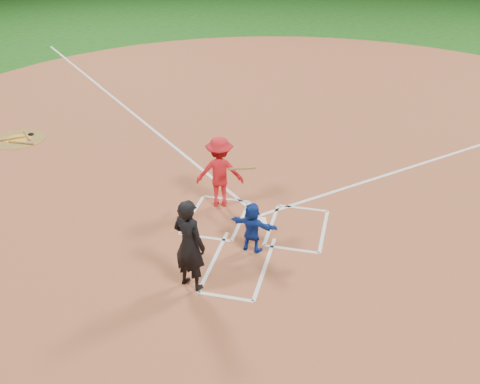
% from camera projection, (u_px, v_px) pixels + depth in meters
% --- Properties ---
extents(ground, '(120.00, 120.00, 0.00)m').
position_uv_depth(ground, '(256.00, 223.00, 12.65)').
color(ground, '#154A12').
rests_on(ground, ground).
extents(home_plate_dirt, '(28.00, 28.00, 0.01)m').
position_uv_depth(home_plate_dirt, '(295.00, 130.00, 17.77)').
color(home_plate_dirt, brown).
rests_on(home_plate_dirt, ground).
extents(home_plate, '(0.60, 0.60, 0.02)m').
position_uv_depth(home_plate, '(256.00, 222.00, 12.64)').
color(home_plate, white).
rests_on(home_plate, home_plate_dirt).
extents(on_deck_circle, '(1.70, 1.70, 0.01)m').
position_uv_depth(on_deck_circle, '(18.00, 139.00, 17.05)').
color(on_deck_circle, brown).
rests_on(on_deck_circle, home_plate_dirt).
extents(on_deck_logo, '(0.80, 0.80, 0.00)m').
position_uv_depth(on_deck_logo, '(18.00, 139.00, 17.05)').
color(on_deck_logo, gold).
rests_on(on_deck_logo, on_deck_circle).
extents(on_deck_bat_a, '(0.62, 0.65, 0.06)m').
position_uv_depth(on_deck_bat_a, '(27.00, 136.00, 17.22)').
color(on_deck_bat_a, olive).
rests_on(on_deck_bat_a, on_deck_circle).
extents(on_deck_bat_b, '(0.70, 0.57, 0.06)m').
position_uv_depth(on_deck_bat_b, '(11.00, 139.00, 16.99)').
color(on_deck_bat_b, '#966237').
rests_on(on_deck_bat_b, on_deck_circle).
extents(on_deck_bat_c, '(0.84, 0.10, 0.06)m').
position_uv_depth(on_deck_bat_c, '(21.00, 143.00, 16.72)').
color(on_deck_bat_c, olive).
rests_on(on_deck_bat_c, on_deck_circle).
extents(bat_weight_donut, '(0.19, 0.19, 0.05)m').
position_uv_depth(bat_weight_donut, '(31.00, 134.00, 17.34)').
color(bat_weight_donut, black).
rests_on(bat_weight_donut, on_deck_circle).
extents(catcher, '(1.11, 0.53, 1.15)m').
position_uv_depth(catcher, '(252.00, 227.00, 11.38)').
color(catcher, '#13339C').
rests_on(catcher, home_plate_dirt).
extents(umpire, '(0.82, 0.68, 1.93)m').
position_uv_depth(umpire, '(189.00, 245.00, 10.11)').
color(umpire, black).
rests_on(umpire, home_plate_dirt).
extents(chalk_markings, '(28.35, 17.32, 0.01)m').
position_uv_depth(chalk_markings, '(291.00, 138.00, 17.15)').
color(chalk_markings, white).
rests_on(chalk_markings, home_plate_dirt).
extents(batter_at_plate, '(1.52, 0.97, 1.80)m').
position_uv_depth(batter_at_plate, '(220.00, 172.00, 12.98)').
color(batter_at_plate, red).
rests_on(batter_at_plate, home_plate_dirt).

